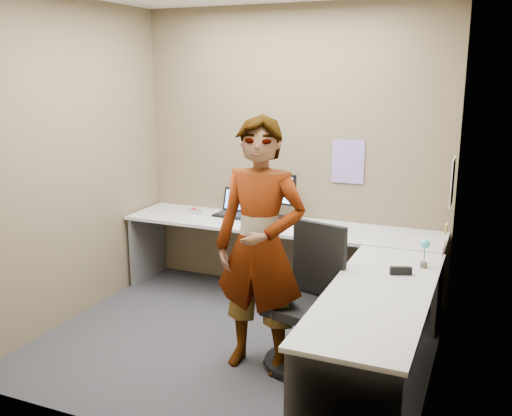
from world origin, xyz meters
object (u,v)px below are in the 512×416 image
at_px(monitor, 275,191).
at_px(person, 260,247).
at_px(desk, 303,264).
at_px(office_chair, 307,310).

bearing_deg(monitor, person, -65.22).
bearing_deg(monitor, desk, -44.24).
height_order(monitor, office_chair, monitor).
relative_size(office_chair, person, 0.56).
bearing_deg(monitor, office_chair, -50.66).
bearing_deg(office_chair, desk, 126.13).
bearing_deg(office_chair, person, -136.90).
height_order(monitor, person, person).
xyz_separation_m(monitor, office_chair, (0.69, -1.14, -0.61)).
relative_size(monitor, person, 0.24).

